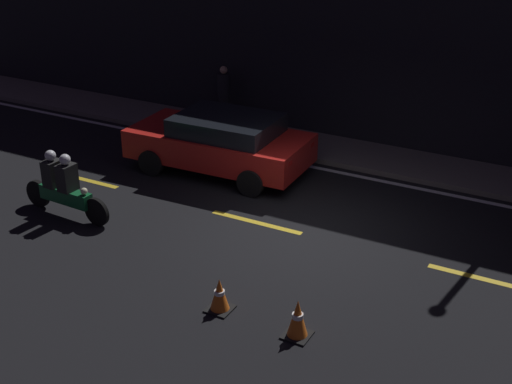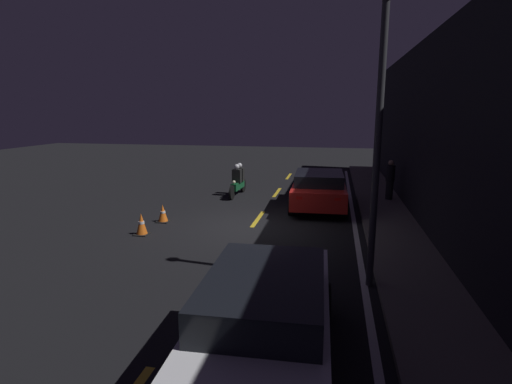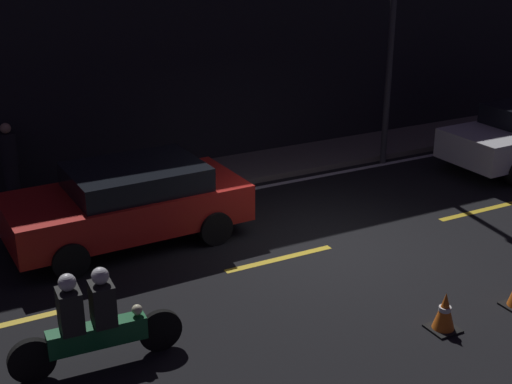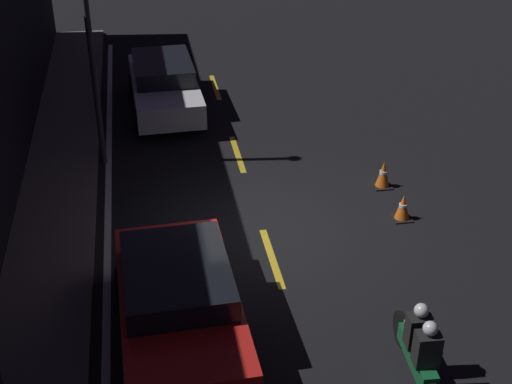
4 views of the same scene
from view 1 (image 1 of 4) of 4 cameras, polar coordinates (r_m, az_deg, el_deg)
ground_plane at (r=13.84m, az=3.67°, el=-3.36°), size 56.00×56.00×0.00m
raised_curb at (r=17.39m, az=9.59°, el=2.67°), size 28.00×1.67×0.12m
building_front at (r=17.46m, az=11.37°, el=12.35°), size 28.00×0.30×5.77m
lane_dash_b at (r=16.64m, az=-13.74°, el=1.02°), size 2.00×0.14×0.01m
lane_dash_c at (r=14.23m, az=0.02°, el=-2.44°), size 2.00×0.14×0.01m
lane_dash_d at (r=12.99m, az=17.89°, el=-6.68°), size 2.00×0.14×0.01m
lane_solid_kerb at (r=16.46m, az=8.30°, el=1.24°), size 25.20×0.14×0.01m
taxi_red at (r=16.34m, az=-2.82°, el=4.07°), size 4.17×2.10×1.36m
motorcycle at (r=14.78m, az=-15.22°, el=0.44°), size 2.22×0.40×1.36m
traffic_cone_near at (r=11.47m, az=-2.93°, el=-8.23°), size 0.40×0.40×0.57m
traffic_cone_mid at (r=10.88m, az=3.35°, el=-10.09°), size 0.41×0.41×0.64m
pedestrian at (r=19.20m, az=-2.57°, el=7.82°), size 0.34×0.34×1.54m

